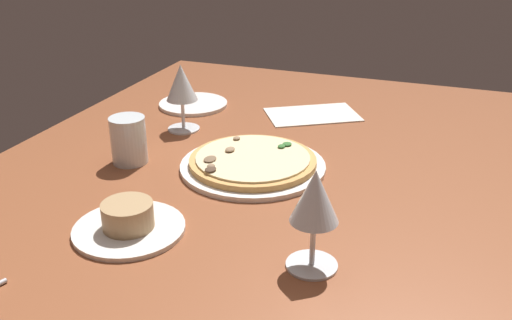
% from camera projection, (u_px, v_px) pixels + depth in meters
% --- Properties ---
extents(dining_table, '(1.50, 1.10, 0.04)m').
position_uv_depth(dining_table, '(259.00, 190.00, 1.08)').
color(dining_table, brown).
rests_on(dining_table, ground).
extents(pizza_main, '(0.29, 0.29, 0.03)m').
position_uv_depth(pizza_main, '(253.00, 163.00, 1.11)').
color(pizza_main, white).
rests_on(pizza_main, dining_table).
extents(ramekin_on_saucer, '(0.18, 0.18, 0.05)m').
position_uv_depth(ramekin_on_saucer, '(128.00, 222.00, 0.90)').
color(ramekin_on_saucer, silver).
rests_on(ramekin_on_saucer, dining_table).
extents(wine_glass_far, '(0.08, 0.08, 0.15)m').
position_uv_depth(wine_glass_far, '(315.00, 201.00, 0.77)').
color(wine_glass_far, silver).
rests_on(wine_glass_far, dining_table).
extents(wine_glass_near, '(0.07, 0.07, 0.15)m').
position_uv_depth(wine_glass_near, '(181.00, 86.00, 1.27)').
color(wine_glass_near, silver).
rests_on(wine_glass_near, dining_table).
extents(water_glass, '(0.07, 0.07, 0.09)m').
position_uv_depth(water_glass, '(129.00, 142.00, 1.13)').
color(water_glass, silver).
rests_on(water_glass, dining_table).
extents(side_plate, '(0.17, 0.17, 0.01)m').
position_uv_depth(side_plate, '(193.00, 104.00, 1.46)').
color(side_plate, white).
rests_on(side_plate, dining_table).
extents(paper_menu, '(0.23, 0.26, 0.00)m').
position_uv_depth(paper_menu, '(313.00, 115.00, 1.40)').
color(paper_menu, silver).
rests_on(paper_menu, dining_table).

